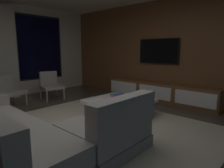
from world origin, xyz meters
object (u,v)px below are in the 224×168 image
at_px(coffee_table, 120,108).
at_px(mounted_tv, 158,51).
at_px(accent_chair_by_curtain, 8,89).
at_px(media_console, 160,93).
at_px(book_stack_on_coffee_table, 118,96).
at_px(sectional_couch, 33,135).
at_px(accent_chair_near_window, 51,84).

bearing_deg(coffee_table, mounted_tv, 5.06).
distance_m(accent_chair_by_curtain, media_console, 3.87).
distance_m(media_console, mounted_tv, 1.13).
height_order(coffee_table, book_stack_on_coffee_table, book_stack_on_coffee_table).
height_order(book_stack_on_coffee_table, media_console, media_console).
relative_size(accent_chair_by_curtain, media_console, 0.25).
bearing_deg(accent_chair_by_curtain, media_console, -41.08).
xyz_separation_m(sectional_couch, accent_chair_by_curtain, (0.70, 2.70, 0.14)).
relative_size(accent_chair_near_window, accent_chair_by_curtain, 1.00).
xyz_separation_m(sectional_couch, book_stack_on_coffee_table, (2.00, 0.28, 0.13)).
xyz_separation_m(sectional_couch, coffee_table, (1.97, 0.19, -0.10)).
height_order(sectional_couch, accent_chair_by_curtain, sectional_couch).
bearing_deg(sectional_couch, book_stack_on_coffee_table, 7.88).
bearing_deg(media_console, accent_chair_by_curtain, 138.92).
bearing_deg(mounted_tv, coffee_table, -174.94).
height_order(media_console, mounted_tv, mounted_tv).
xyz_separation_m(accent_chair_near_window, accent_chair_by_curtain, (-1.10, 0.12, 0.00)).
relative_size(sectional_couch, media_console, 0.81).
bearing_deg(sectional_couch, accent_chair_near_window, 55.12).
relative_size(accent_chair_near_window, media_console, 0.25).
xyz_separation_m(accent_chair_near_window, mounted_tv, (2.00, -2.23, 0.92)).
xyz_separation_m(sectional_couch, mounted_tv, (3.80, 0.36, 1.06)).
xyz_separation_m(accent_chair_by_curtain, media_console, (2.92, -2.54, -0.18)).
height_order(coffee_table, media_console, media_console).
bearing_deg(book_stack_on_coffee_table, accent_chair_by_curtain, 118.26).
height_order(accent_chair_near_window, media_console, accent_chair_near_window).
distance_m(sectional_couch, accent_chair_by_curtain, 2.79).
bearing_deg(coffee_table, book_stack_on_coffee_table, 70.27).
bearing_deg(sectional_couch, accent_chair_by_curtain, 75.44).
height_order(book_stack_on_coffee_table, accent_chair_by_curtain, accent_chair_by_curtain).
bearing_deg(coffee_table, media_console, -1.26).
xyz_separation_m(coffee_table, accent_chair_near_window, (-0.17, 2.39, 0.25)).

